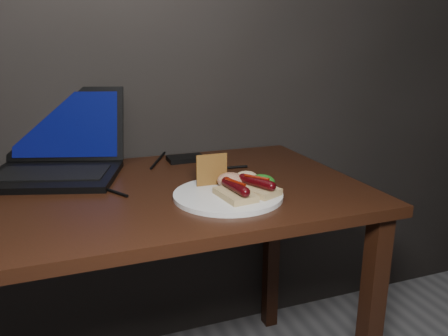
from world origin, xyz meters
TOP-DOWN VIEW (x-y plane):
  - desk at (0.00, 1.38)m, footprint 1.40×0.70m
  - laptop at (-0.11, 1.62)m, footprint 0.45×0.45m
  - hard_drive at (0.29, 1.63)m, footprint 0.12×0.07m
  - desk_cables at (0.00, 1.52)m, footprint 0.99×0.44m
  - plate at (0.30, 1.24)m, footprint 0.29×0.29m
  - bread_sausage_center at (0.30, 1.20)m, footprint 0.08×0.12m
  - bread_sausage_right at (0.37, 1.22)m, footprint 0.11×0.13m
  - crispbread at (0.28, 1.32)m, footprint 0.08×0.01m
  - salad_greens at (0.39, 1.24)m, footprint 0.07×0.07m
  - salsa_mound at (0.32, 1.28)m, footprint 0.07×0.07m
  - coleslaw_mound at (0.37, 1.30)m, footprint 0.06×0.06m

SIDE VIEW (x-z plane):
  - desk at x=0.00m, z-range 0.29..1.04m
  - desk_cables at x=0.00m, z-range 0.75..0.76m
  - plate at x=0.30m, z-range 0.75..0.76m
  - hard_drive at x=0.29m, z-range 0.75..0.77m
  - bread_sausage_center at x=0.30m, z-range 0.76..0.80m
  - bread_sausage_right at x=0.37m, z-range 0.76..0.80m
  - coleslaw_mound at x=0.37m, z-range 0.76..0.80m
  - salad_greens at x=0.39m, z-range 0.76..0.80m
  - salsa_mound at x=0.32m, z-range 0.76..0.80m
  - laptop at x=-0.11m, z-range 0.68..0.92m
  - crispbread at x=0.28m, z-range 0.76..0.85m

